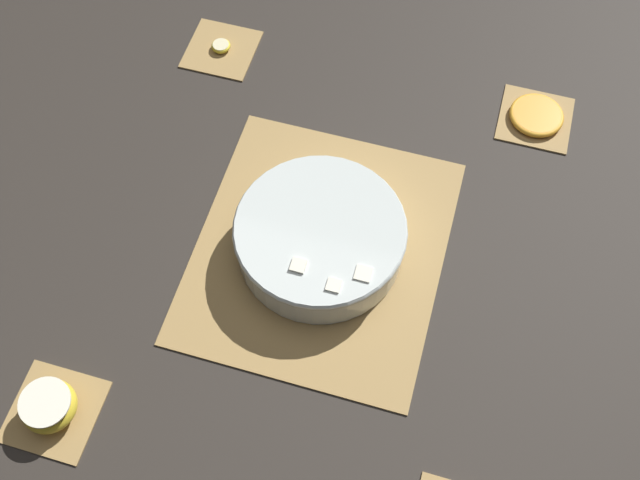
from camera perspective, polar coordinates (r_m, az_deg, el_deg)
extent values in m
plane|color=#2D2823|center=(1.17, 0.00, -0.79)|extent=(6.00, 6.00, 0.00)
cube|color=#A8844C|center=(1.17, 0.00, -0.72)|extent=(0.44, 0.38, 0.01)
cube|color=brown|center=(1.25, 2.15, 5.95)|extent=(0.01, 0.37, 0.00)
cube|color=brown|center=(1.22, 1.57, 4.15)|extent=(0.01, 0.37, 0.00)
cube|color=brown|center=(1.20, 0.96, 2.28)|extent=(0.01, 0.37, 0.00)
cube|color=brown|center=(1.18, 0.32, 0.33)|extent=(0.01, 0.37, 0.00)
cube|color=brown|center=(1.15, -0.33, -1.70)|extent=(0.01, 0.37, 0.00)
cube|color=brown|center=(1.13, -1.01, -3.80)|extent=(0.01, 0.37, 0.00)
cube|color=brown|center=(1.12, -1.72, -5.98)|extent=(0.01, 0.37, 0.00)
cube|color=brown|center=(1.10, -2.46, -8.22)|extent=(0.01, 0.37, 0.00)
cube|color=#A8844C|center=(1.42, -7.52, 14.25)|extent=(0.12, 0.12, 0.01)
cube|color=brown|center=(1.43, -7.25, 14.88)|extent=(0.00, 0.12, 0.00)
cube|color=brown|center=(1.40, -7.82, 13.70)|extent=(0.00, 0.12, 0.00)
cube|color=#A8844C|center=(1.13, -19.57, -12.18)|extent=(0.12, 0.12, 0.01)
cube|color=brown|center=(1.14, -18.95, -10.77)|extent=(0.00, 0.12, 0.00)
cube|color=brown|center=(1.13, -19.60, -12.15)|extent=(0.00, 0.12, 0.00)
cube|color=brown|center=(1.13, -20.25, -13.54)|extent=(0.00, 0.12, 0.00)
cube|color=#A8844C|center=(1.36, 16.09, 8.91)|extent=(0.12, 0.12, 0.01)
cube|color=brown|center=(1.37, 16.23, 9.60)|extent=(0.00, 0.12, 0.00)
cube|color=brown|center=(1.34, 15.99, 8.30)|extent=(0.00, 0.12, 0.00)
cylinder|color=silver|center=(1.13, 0.00, 0.17)|extent=(0.26, 0.26, 0.07)
torus|color=silver|center=(1.11, 0.00, 0.85)|extent=(0.26, 0.26, 0.01)
cylinder|color=beige|center=(1.16, -2.49, 4.61)|extent=(0.03, 0.03, 0.01)
cylinder|color=beige|center=(1.14, 3.29, 2.03)|extent=(0.03, 0.03, 0.01)
cylinder|color=beige|center=(1.18, -1.81, 2.32)|extent=(0.03, 0.03, 0.01)
cylinder|color=beige|center=(1.12, 2.07, -0.29)|extent=(0.03, 0.03, 0.01)
cylinder|color=beige|center=(1.15, -3.89, -0.16)|extent=(0.03, 0.03, 0.01)
cylinder|color=beige|center=(1.18, 1.76, 2.73)|extent=(0.03, 0.03, 0.01)
cylinder|color=beige|center=(1.14, -1.05, 1.29)|extent=(0.02, 0.02, 0.01)
cube|color=white|center=(1.06, 1.04, -3.66)|extent=(0.02, 0.02, 0.02)
cube|color=white|center=(1.14, 4.88, -0.10)|extent=(0.03, 0.03, 0.03)
cube|color=white|center=(1.12, -1.87, -0.18)|extent=(0.03, 0.03, 0.03)
cube|color=white|center=(1.12, 0.19, 0.76)|extent=(0.03, 0.03, 0.03)
cube|color=white|center=(1.17, 0.38, 1.85)|extent=(0.03, 0.03, 0.03)
cube|color=white|center=(1.10, -2.86, -1.58)|extent=(0.03, 0.03, 0.03)
cube|color=white|center=(1.08, 3.28, -2.81)|extent=(0.02, 0.02, 0.02)
cube|color=white|center=(1.08, -1.66, -2.15)|extent=(0.02, 0.02, 0.02)
cube|color=white|center=(1.10, 3.68, -1.11)|extent=(0.02, 0.02, 0.02)
cube|color=white|center=(1.09, -0.13, -2.86)|extent=(0.03, 0.03, 0.03)
ellipsoid|color=orange|center=(1.15, 4.07, 1.22)|extent=(0.03, 0.02, 0.01)
ellipsoid|color=orange|center=(1.11, 0.58, -0.86)|extent=(0.03, 0.01, 0.01)
ellipsoid|color=orange|center=(1.10, 2.05, -1.78)|extent=(0.03, 0.02, 0.01)
ellipsoid|color=red|center=(1.17, -2.39, 1.02)|extent=(0.03, 0.01, 0.01)
ellipsoid|color=orange|center=(1.15, 1.34, 2.88)|extent=(0.03, 0.02, 0.02)
ellipsoid|color=gold|center=(1.11, -19.94, -11.82)|extent=(0.08, 0.08, 0.04)
cylinder|color=white|center=(1.09, -20.26, -11.51)|extent=(0.07, 0.07, 0.00)
cylinder|color=orange|center=(1.35, 16.17, 9.11)|extent=(0.08, 0.08, 0.01)
torus|color=#F4A82D|center=(1.35, 16.17, 9.11)|extent=(0.09, 0.09, 0.01)
cylinder|color=beige|center=(1.41, -7.56, 14.45)|extent=(0.03, 0.03, 0.01)
torus|color=yellow|center=(1.41, -7.56, 14.45)|extent=(0.03, 0.03, 0.01)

